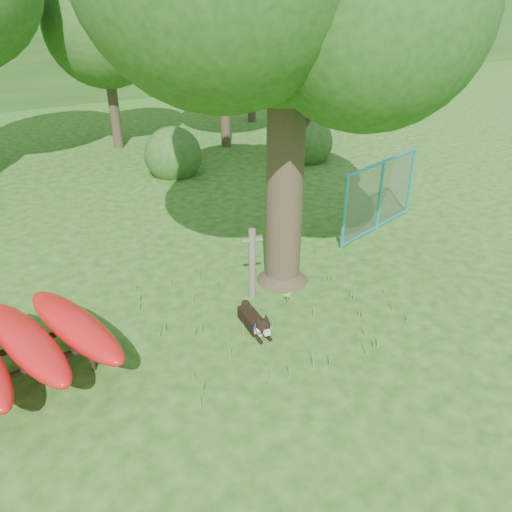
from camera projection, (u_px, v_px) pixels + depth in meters
ground at (284, 340)px, 8.33m from camera, size 80.00×80.00×0.00m
wooden_post at (252, 262)px, 9.17m from camera, size 0.39×0.20×1.42m
kayak_rack at (1, 351)px, 6.99m from camera, size 3.15×2.80×0.90m
husky_dog at (256, 322)px, 8.50m from camera, size 0.36×1.08×0.48m
fence_section at (380, 195)px, 11.87m from camera, size 2.91×0.78×2.90m
wildflower_clump at (287, 296)px, 9.18m from camera, size 0.11×0.12×0.25m
bg_tree_c at (104, 28)px, 16.86m from camera, size 4.00×4.00×6.12m
shrub_right at (306, 160)px, 17.37m from camera, size 1.80×1.80×1.80m
shrub_mid at (175, 174)px, 16.01m from camera, size 1.80×1.80×1.80m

